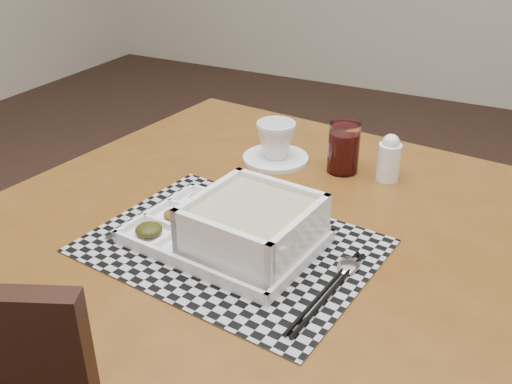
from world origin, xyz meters
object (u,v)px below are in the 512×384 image
serving_tray (245,230)px  creamer_bottle (389,158)px  juice_glass (344,149)px  cup (276,140)px  dining_table (260,251)px

serving_tray → creamer_bottle: size_ratio=3.31×
serving_tray → juice_glass: 0.37m
cup → creamer_bottle: (0.25, 0.02, -0.00)m
cup → creamer_bottle: creamer_bottle is taller
dining_table → serving_tray: size_ratio=3.24×
cup → juice_glass: 0.15m
dining_table → serving_tray: (0.03, -0.11, 0.12)m
serving_tray → cup: serving_tray is taller
cup → creamer_bottle: size_ratio=0.86×
cup → creamer_bottle: bearing=14.7°
dining_table → creamer_bottle: creamer_bottle is taller
dining_table → juice_glass: (0.07, 0.26, 0.13)m
juice_glass → cup: bearing=-173.8°
dining_table → creamer_bottle: (0.17, 0.27, 0.13)m
creamer_bottle → juice_glass: bearing=-177.5°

